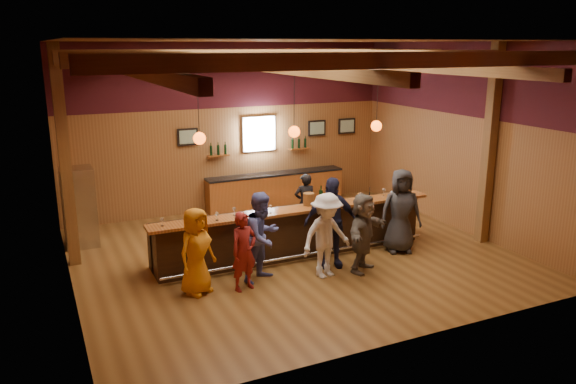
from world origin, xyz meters
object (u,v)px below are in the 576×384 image
customer_orange (196,251)px  customer_brown (363,233)px  customer_white (326,236)px  customer_redvest (244,251)px  bottle_a (321,196)px  back_bar_cabinet (276,189)px  customer_navy (331,222)px  ice_bucket (309,199)px  customer_denim (263,237)px  customer_dark (401,211)px  stainless_fridge (79,207)px  bar_counter (292,230)px  bartender (305,203)px

customer_orange → customer_brown: (3.31, -0.38, -0.00)m
customer_orange → customer_white: customer_white is taller
customer_white → customer_brown: size_ratio=1.05×
customer_orange → customer_redvest: size_ratio=1.08×
customer_redvest → bottle_a: customer_redvest is taller
customer_orange → back_bar_cabinet: bearing=22.5°
customer_redvest → customer_navy: (2.00, 0.33, 0.19)m
bottle_a → customer_brown: bearing=-79.1°
ice_bucket → bottle_a: bottle_a is taller
customer_denim → customer_dark: bearing=-24.4°
customer_white → stainless_fridge: bearing=127.6°
stainless_fridge → customer_dark: size_ratio=0.97×
back_bar_cabinet → stainless_fridge: bearing=-168.1°
customer_orange → customer_navy: bearing=-27.7°
customer_denim → customer_redvest: bearing=-178.3°
bar_counter → back_bar_cabinet: bar_counter is taller
customer_dark → bartender: (-1.31, 2.05, -0.20)m
customer_brown → customer_dark: bearing=-10.9°
stainless_fridge → back_bar_cabinet: bearing=11.9°
stainless_fridge → customer_brown: bearing=-38.3°
customer_denim → bottle_a: bearing=-0.2°
customer_orange → bottle_a: bearing=-12.7°
ice_bucket → customer_white: bearing=-101.0°
customer_navy → ice_bucket: size_ratio=7.16×
customer_denim → bartender: size_ratio=1.20×
bar_counter → customer_white: 1.48m
bartender → bar_counter: bearing=60.7°
bar_counter → customer_redvest: 2.09m
back_bar_cabinet → ice_bucket: size_ratio=15.21×
back_bar_cabinet → stainless_fridge: 5.43m
customer_denim → customer_brown: customer_denim is taller
back_bar_cabinet → customer_dark: customer_dark is taller
bar_counter → bottle_a: bottle_a is taller
bottle_a → customer_orange: bearing=-162.9°
stainless_fridge → bartender: stainless_fridge is taller
customer_white → bottle_a: size_ratio=4.36×
customer_denim → customer_dark: 3.33m
customer_brown → bartender: size_ratio=1.11×
back_bar_cabinet → customer_orange: customer_orange is taller
customer_brown → ice_bucket: bearing=78.8°
stainless_fridge → customer_redvest: stainless_fridge is taller
customer_redvest → customer_brown: customer_brown is taller
back_bar_cabinet → customer_denim: bearing=-116.4°
stainless_fridge → customer_brown: (4.99, -3.94, -0.09)m
customer_redvest → bottle_a: (2.21, 1.16, 0.51)m
customer_dark → ice_bucket: (-1.90, 0.69, 0.32)m
customer_navy → customer_dark: customer_navy is taller
customer_dark → ice_bucket: customer_dark is taller
bar_counter → back_bar_cabinet: size_ratio=1.57×
customer_navy → bartender: (0.50, 2.16, -0.21)m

